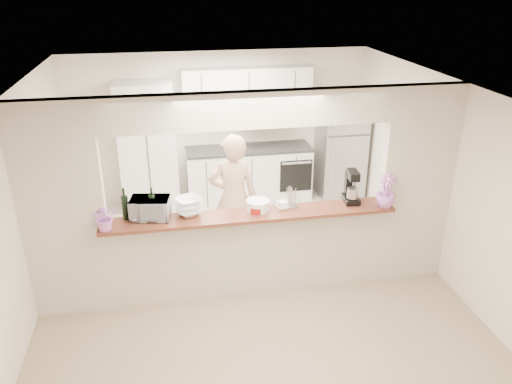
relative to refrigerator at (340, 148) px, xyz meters
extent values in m
plane|color=tan|center=(-2.05, -2.65, -0.85)|extent=(6.00, 6.00, 0.00)
cube|color=beige|center=(-2.05, -1.10, -0.84)|extent=(5.00, 2.90, 0.01)
cube|color=beige|center=(-4.10, -2.65, 0.40)|extent=(0.90, 0.15, 2.50)
cube|color=beige|center=(0.00, -2.65, 0.40)|extent=(0.90, 0.15, 2.50)
cube|color=beige|center=(-2.05, -2.65, 1.45)|extent=(3.20, 0.15, 0.40)
cube|color=beige|center=(-2.05, -2.65, -0.32)|extent=(3.20, 0.15, 1.05)
cube|color=brown|center=(-2.05, -2.70, 0.22)|extent=(3.40, 0.38, 0.04)
cube|color=silver|center=(-3.25, 0.05, 0.20)|extent=(0.90, 0.60, 2.10)
cube|color=silver|center=(-1.60, 0.05, -0.40)|extent=(2.10, 0.60, 0.90)
cube|color=#2D2D2F|center=(-1.60, 0.05, 0.07)|extent=(2.10, 0.62, 0.04)
cube|color=silver|center=(-1.60, 0.18, 1.02)|extent=(2.10, 0.35, 0.75)
cube|color=black|center=(-1.35, 0.07, 0.59)|extent=(0.75, 0.45, 0.12)
cube|color=black|center=(-0.85, -0.25, -0.35)|extent=(0.55, 0.02, 0.55)
cube|color=#A4A3A8|center=(0.00, 0.00, 0.00)|extent=(0.75, 0.70, 1.70)
imported|color=pink|center=(-3.65, -2.80, 0.39)|extent=(0.32, 0.29, 0.30)
cylinder|color=black|center=(-3.15, -2.58, 0.37)|extent=(0.07, 0.07, 0.27)
cylinder|color=black|center=(-3.15, -2.58, 0.55)|extent=(0.02, 0.02, 0.09)
cylinder|color=black|center=(-3.45, -2.58, 0.38)|extent=(0.08, 0.08, 0.28)
cylinder|color=black|center=(-3.45, -2.58, 0.57)|extent=(0.03, 0.03, 0.10)
imported|color=#B5B4BA|center=(-3.18, -2.60, 0.36)|extent=(0.48, 0.36, 0.24)
imported|color=white|center=(-2.75, -2.60, 0.34)|extent=(0.36, 0.36, 0.20)
cylinder|color=white|center=(-1.95, -2.62, 0.30)|extent=(0.26, 0.26, 0.12)
cylinder|color=white|center=(-1.95, -2.62, 0.36)|extent=(0.27, 0.27, 0.01)
cylinder|color=white|center=(-1.95, -2.62, 0.28)|extent=(0.25, 0.25, 0.08)
cylinder|color=white|center=(-1.95, -2.62, 0.33)|extent=(0.26, 0.26, 0.01)
cylinder|color=maroon|center=(-1.98, -2.68, 0.28)|extent=(0.16, 0.16, 0.07)
cylinder|color=#C3B38A|center=(-2.00, -2.57, 0.27)|extent=(0.14, 0.14, 0.07)
cube|color=silver|center=(-1.60, -2.60, 0.25)|extent=(0.29, 0.20, 0.02)
cube|color=white|center=(-1.60, -2.60, 0.29)|extent=(0.13, 0.13, 0.07)
cube|color=black|center=(-0.80, -2.60, 0.27)|extent=(0.20, 0.29, 0.07)
cube|color=black|center=(-0.79, -2.50, 0.45)|extent=(0.12, 0.11, 0.29)
cube|color=black|center=(-0.80, -2.61, 0.60)|extent=(0.14, 0.24, 0.10)
cylinder|color=#B7B7BC|center=(-0.81, -2.66, 0.38)|extent=(0.13, 0.13, 0.13)
imported|color=#D271D0|center=(-0.45, -2.80, 0.44)|extent=(0.26, 0.26, 0.41)
imported|color=#DDAA90|center=(-2.13, -1.85, 0.04)|extent=(0.67, 0.45, 1.78)
camera|label=1|loc=(-2.92, -7.78, 2.80)|focal=35.00mm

